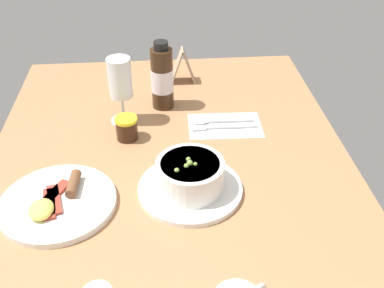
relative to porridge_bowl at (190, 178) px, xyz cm
name	(u,v)px	position (x,y,z in cm)	size (l,w,h in cm)	color
ground_plane	(170,167)	(10.46, 3.74, -5.08)	(110.00, 84.00, 3.00)	#A8754C
porridge_bowl	(190,178)	(0.00, 0.00, 0.00)	(22.06, 22.06, 8.24)	white
cutlery_setting	(223,125)	(24.53, -10.50, -3.32)	(12.53, 18.93, 0.90)	white
wine_glass	(120,81)	(29.34, 15.00, 7.92)	(6.74, 6.74, 17.48)	white
jam_jar	(127,128)	(21.00, 13.81, -0.62)	(5.51, 5.51, 5.84)	#372013
sauce_bottle_brown	(162,78)	(35.97, 4.51, 4.97)	(5.94, 5.94, 18.66)	#382314
breakfast_plate	(57,203)	(-2.37, 27.23, -2.64)	(23.66, 23.66, 3.70)	white
menu_card	(183,66)	(50.10, -1.81, 1.51)	(4.74, 7.29, 10.30)	tan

